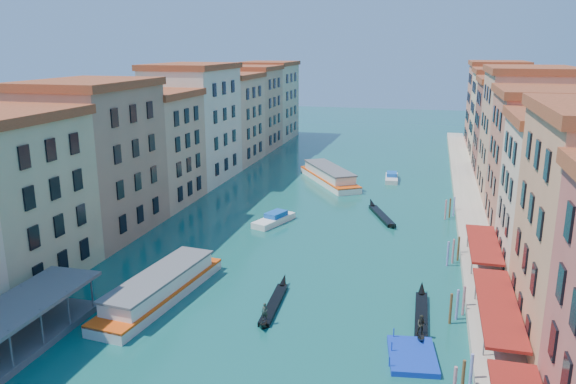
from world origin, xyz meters
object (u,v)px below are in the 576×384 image
Objects in this scene: blue_dock at (412,356)px; vaporetto_stop at (19,331)px; vaporetto_near at (161,287)px; vaporetto_far at (329,176)px; gondola_fore at (274,303)px; gondola_right at (421,314)px.

vaporetto_stop is at bearing -176.69° from blue_dock.
blue_dock is at bearing 11.23° from vaporetto_stop.
blue_dock is at bearing -5.39° from vaporetto_near.
gondola_fore is at bearing -117.59° from vaporetto_far.
blue_dock is at bearing -105.17° from vaporetto_far.
vaporetto_stop reaches higher than vaporetto_near.
blue_dock is at bearing -28.19° from gondola_fore.
vaporetto_stop is at bearing -116.23° from vaporetto_near.
vaporetto_stop reaches higher than blue_dock.
gondola_fore is 14.56m from blue_dock.
blue_dock is (-0.50, -6.99, -0.23)m from gondola_right.
vaporetto_stop is 22.10m from gondola_fore.
vaporetto_stop reaches higher than vaporetto_far.
gondola_fore is 1.90× the size of blue_dock.
gondola_fore is at bearing 12.00° from vaporetto_near.
gondola_right is at bearing 10.75° from vaporetto_near.
vaporetto_near is 25.00m from gondola_right.
vaporetto_stop is 1.45× the size of gondola_fore.
vaporetto_near is 1.61× the size of gondola_fore.
gondola_fore reaches higher than blue_dock.
vaporetto_near is at bearing -130.06° from vaporetto_far.
vaporetto_near is 0.99× the size of vaporetto_far.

